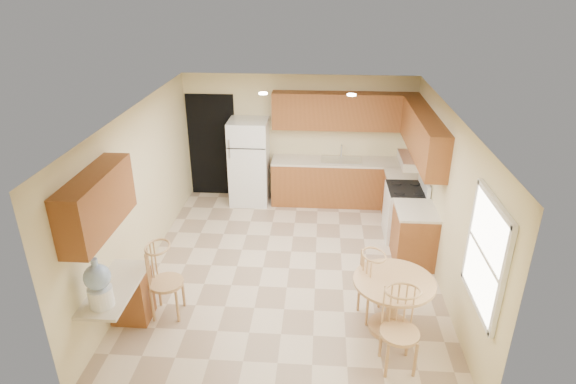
# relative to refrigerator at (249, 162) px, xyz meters

# --- Properties ---
(floor) EXTENTS (5.50, 5.50, 0.00)m
(floor) POSITION_rel_refrigerator_xyz_m (0.95, -2.40, -0.85)
(floor) COLOR beige
(floor) RESTS_ON ground
(ceiling) EXTENTS (4.50, 5.50, 0.02)m
(ceiling) POSITION_rel_refrigerator_xyz_m (0.95, -2.40, 1.65)
(ceiling) COLOR white
(ceiling) RESTS_ON wall_back
(wall_back) EXTENTS (4.50, 0.02, 2.50)m
(wall_back) POSITION_rel_refrigerator_xyz_m (0.95, 0.35, 0.40)
(wall_back) COLOR beige
(wall_back) RESTS_ON floor
(wall_front) EXTENTS (4.50, 0.02, 2.50)m
(wall_front) POSITION_rel_refrigerator_xyz_m (0.95, -5.15, 0.40)
(wall_front) COLOR beige
(wall_front) RESTS_ON floor
(wall_left) EXTENTS (0.02, 5.50, 2.50)m
(wall_left) POSITION_rel_refrigerator_xyz_m (-1.30, -2.40, 0.40)
(wall_left) COLOR beige
(wall_left) RESTS_ON floor
(wall_right) EXTENTS (0.02, 5.50, 2.50)m
(wall_right) POSITION_rel_refrigerator_xyz_m (3.20, -2.40, 0.40)
(wall_right) COLOR beige
(wall_right) RESTS_ON floor
(doorway) EXTENTS (0.90, 0.02, 2.10)m
(doorway) POSITION_rel_refrigerator_xyz_m (-0.80, 0.34, 0.20)
(doorway) COLOR black
(doorway) RESTS_ON floor
(base_cab_back) EXTENTS (2.75, 0.60, 0.87)m
(base_cab_back) POSITION_rel_refrigerator_xyz_m (1.83, 0.05, -0.41)
(base_cab_back) COLOR brown
(base_cab_back) RESTS_ON floor
(counter_back) EXTENTS (2.75, 0.63, 0.04)m
(counter_back) POSITION_rel_refrigerator_xyz_m (1.83, 0.05, 0.04)
(counter_back) COLOR beige
(counter_back) RESTS_ON base_cab_back
(base_cab_right_a) EXTENTS (0.60, 0.59, 0.87)m
(base_cab_right_a) POSITION_rel_refrigerator_xyz_m (2.90, -0.54, -0.41)
(base_cab_right_a) COLOR brown
(base_cab_right_a) RESTS_ON floor
(counter_right_a) EXTENTS (0.63, 0.59, 0.04)m
(counter_right_a) POSITION_rel_refrigerator_xyz_m (2.90, -0.54, 0.04)
(counter_right_a) COLOR beige
(counter_right_a) RESTS_ON base_cab_right_a
(base_cab_right_b) EXTENTS (0.60, 0.80, 0.87)m
(base_cab_right_b) POSITION_rel_refrigerator_xyz_m (2.90, -2.00, -0.41)
(base_cab_right_b) COLOR brown
(base_cab_right_b) RESTS_ON floor
(counter_right_b) EXTENTS (0.63, 0.80, 0.04)m
(counter_right_b) POSITION_rel_refrigerator_xyz_m (2.90, -2.00, 0.04)
(counter_right_b) COLOR beige
(counter_right_b) RESTS_ON base_cab_right_b
(upper_cab_back) EXTENTS (2.75, 0.33, 0.70)m
(upper_cab_back) POSITION_rel_refrigerator_xyz_m (1.83, 0.19, 1.00)
(upper_cab_back) COLOR brown
(upper_cab_back) RESTS_ON wall_back
(upper_cab_right) EXTENTS (0.33, 2.42, 0.70)m
(upper_cab_right) POSITION_rel_refrigerator_xyz_m (3.04, -1.19, 1.00)
(upper_cab_right) COLOR brown
(upper_cab_right) RESTS_ON wall_right
(upper_cab_left) EXTENTS (0.33, 1.40, 0.70)m
(upper_cab_left) POSITION_rel_refrigerator_xyz_m (-1.13, -4.00, 1.00)
(upper_cab_left) COLOR brown
(upper_cab_left) RESTS_ON wall_left
(sink) EXTENTS (0.78, 0.44, 0.01)m
(sink) POSITION_rel_refrigerator_xyz_m (1.80, 0.05, 0.07)
(sink) COLOR silver
(sink) RESTS_ON counter_back
(range_hood) EXTENTS (0.50, 0.76, 0.14)m
(range_hood) POSITION_rel_refrigerator_xyz_m (2.95, -1.22, 0.57)
(range_hood) COLOR silver
(range_hood) RESTS_ON upper_cab_right
(desk_pedestal) EXTENTS (0.48, 0.42, 0.72)m
(desk_pedestal) POSITION_rel_refrigerator_xyz_m (-1.05, -3.72, -0.49)
(desk_pedestal) COLOR brown
(desk_pedestal) RESTS_ON floor
(desk_top) EXTENTS (0.50, 1.20, 0.04)m
(desk_top) POSITION_rel_refrigerator_xyz_m (-1.05, -4.10, -0.10)
(desk_top) COLOR beige
(desk_top) RESTS_ON desk_pedestal
(window) EXTENTS (0.06, 1.12, 1.30)m
(window) POSITION_rel_refrigerator_xyz_m (3.18, -4.25, 0.65)
(window) COLOR white
(window) RESTS_ON wall_right
(can_light_a) EXTENTS (0.14, 0.14, 0.02)m
(can_light_a) POSITION_rel_refrigerator_xyz_m (0.45, -1.20, 1.64)
(can_light_a) COLOR white
(can_light_a) RESTS_ON ceiling
(can_light_b) EXTENTS (0.14, 0.14, 0.02)m
(can_light_b) POSITION_rel_refrigerator_xyz_m (1.85, -1.20, 1.64)
(can_light_b) COLOR white
(can_light_b) RESTS_ON ceiling
(refrigerator) EXTENTS (0.75, 0.73, 1.69)m
(refrigerator) POSITION_rel_refrigerator_xyz_m (0.00, 0.00, 0.00)
(refrigerator) COLOR white
(refrigerator) RESTS_ON floor
(stove) EXTENTS (0.65, 0.76, 1.09)m
(stove) POSITION_rel_refrigerator_xyz_m (2.88, -1.22, -0.38)
(stove) COLOR white
(stove) RESTS_ON floor
(dining_table) EXTENTS (1.02, 1.02, 0.76)m
(dining_table) POSITION_rel_refrigerator_xyz_m (2.35, -3.71, -0.35)
(dining_table) COLOR tan
(dining_table) RESTS_ON floor
(chair_table_a) EXTENTS (0.43, 0.56, 0.97)m
(chair_table_a) POSITION_rel_refrigerator_xyz_m (2.15, -3.55, -0.25)
(chair_table_a) COLOR tan
(chair_table_a) RESTS_ON floor
(chair_table_b) EXTENTS (0.46, 0.46, 1.03)m
(chair_table_b) POSITION_rel_refrigerator_xyz_m (2.35, -4.46, -0.22)
(chair_table_b) COLOR tan
(chair_table_b) RESTS_ON floor
(chair_desk) EXTENTS (0.46, 0.60, 1.05)m
(chair_desk) POSITION_rel_refrigerator_xyz_m (-0.60, -3.70, -0.21)
(chair_desk) COLOR tan
(chair_desk) RESTS_ON floor
(water_crock) EXTENTS (0.30, 0.30, 0.62)m
(water_crock) POSITION_rel_refrigerator_xyz_m (-1.05, -4.46, 0.20)
(water_crock) COLOR white
(water_crock) RESTS_ON desk_top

